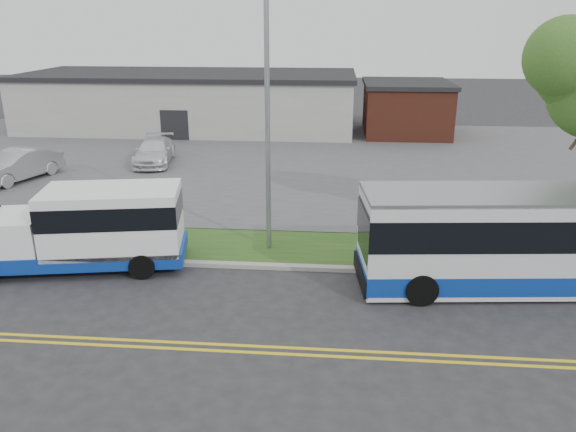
# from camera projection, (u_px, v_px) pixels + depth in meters

# --- Properties ---
(ground) EXTENTS (140.00, 140.00, 0.00)m
(ground) POSITION_uv_depth(u_px,v_px,m) (170.00, 278.00, 18.77)
(ground) COLOR #28282B
(ground) RESTS_ON ground
(lane_line_north) EXTENTS (70.00, 0.12, 0.01)m
(lane_line_north) POSITION_uv_depth(u_px,v_px,m) (130.00, 340.00, 15.15)
(lane_line_north) COLOR yellow
(lane_line_north) RESTS_ON ground
(lane_line_south) EXTENTS (70.00, 0.12, 0.01)m
(lane_line_south) POSITION_uv_depth(u_px,v_px,m) (126.00, 346.00, 14.86)
(lane_line_south) COLOR yellow
(lane_line_south) RESTS_ON ground
(curb) EXTENTS (80.00, 0.30, 0.15)m
(curb) POSITION_uv_depth(u_px,v_px,m) (179.00, 263.00, 19.78)
(curb) COLOR #9E9B93
(curb) RESTS_ON ground
(verge) EXTENTS (80.00, 3.30, 0.10)m
(verge) POSITION_uv_depth(u_px,v_px,m) (192.00, 244.00, 21.48)
(verge) COLOR #244918
(verge) RESTS_ON ground
(parking_lot) EXTENTS (80.00, 25.00, 0.10)m
(parking_lot) POSITION_uv_depth(u_px,v_px,m) (248.00, 159.00, 34.73)
(parking_lot) COLOR #4C4C4F
(parking_lot) RESTS_ON ground
(commercial_building) EXTENTS (25.40, 10.40, 4.35)m
(commercial_building) POSITION_uv_depth(u_px,v_px,m) (191.00, 101.00, 43.91)
(commercial_building) COLOR #9E9E99
(commercial_building) RESTS_ON ground
(brick_wing) EXTENTS (6.30, 7.30, 3.90)m
(brick_wing) POSITION_uv_depth(u_px,v_px,m) (406.00, 108.00, 41.70)
(brick_wing) COLOR brown
(brick_wing) RESTS_ON ground
(streetlight_near) EXTENTS (0.35, 1.53, 9.50)m
(streetlight_near) POSITION_uv_depth(u_px,v_px,m) (267.00, 110.00, 19.35)
(streetlight_near) COLOR gray
(streetlight_near) RESTS_ON verge
(shuttle_bus) EXTENTS (7.63, 3.61, 2.82)m
(shuttle_bus) POSITION_uv_depth(u_px,v_px,m) (92.00, 226.00, 19.18)
(shuttle_bus) COLOR navy
(shuttle_bus) RESTS_ON ground
(transit_bus) EXTENTS (11.70, 3.73, 3.19)m
(transit_bus) POSITION_uv_depth(u_px,v_px,m) (542.00, 240.00, 17.73)
(transit_bus) COLOR silver
(transit_bus) RESTS_ON ground
(pedestrian) EXTENTS (0.72, 0.56, 1.74)m
(pedestrian) POSITION_uv_depth(u_px,v_px,m) (92.00, 216.00, 21.76)
(pedestrian) COLOR black
(pedestrian) RESTS_ON verge
(parked_car_a) EXTENTS (3.23, 5.21, 1.62)m
(parked_car_a) POSITION_uv_depth(u_px,v_px,m) (18.00, 165.00, 29.65)
(parked_car_a) COLOR #9FA1A6
(parked_car_a) RESTS_ON parking_lot
(parked_car_b) EXTENTS (2.72, 5.17, 1.43)m
(parked_car_b) POSITION_uv_depth(u_px,v_px,m) (154.00, 151.00, 33.20)
(parked_car_b) COLOR silver
(parked_car_b) RESTS_ON parking_lot
(grocery_bag_left) EXTENTS (0.32, 0.32, 0.32)m
(grocery_bag_left) POSITION_uv_depth(u_px,v_px,m) (84.00, 235.00, 21.79)
(grocery_bag_left) COLOR white
(grocery_bag_left) RESTS_ON verge
(grocery_bag_right) EXTENTS (0.32, 0.32, 0.32)m
(grocery_bag_right) POSITION_uv_depth(u_px,v_px,m) (104.00, 231.00, 22.21)
(grocery_bag_right) COLOR white
(grocery_bag_right) RESTS_ON verge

